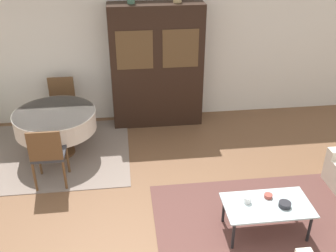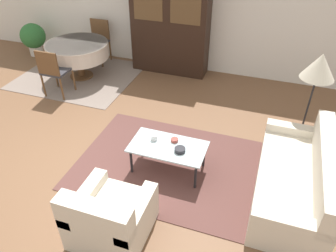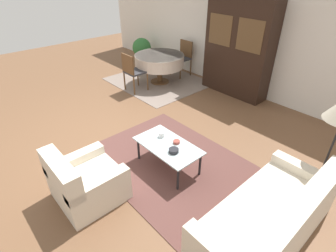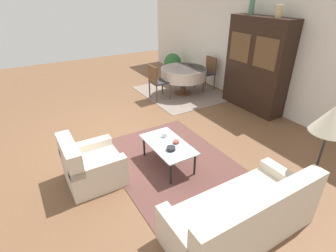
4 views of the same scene
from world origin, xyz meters
name	(u,v)px [view 4 (image 4 of 4)]	position (x,y,z in m)	size (l,w,h in m)	color
ground_plane	(123,138)	(0.00, 0.00, 0.00)	(14.00, 14.00, 0.00)	brown
wall_back	(259,50)	(0.00, 3.63, 1.35)	(10.00, 0.06, 2.70)	silver
area_rug	(173,163)	(1.27, 0.40, 0.01)	(2.67, 1.93, 0.01)	brown
dining_rug	(182,93)	(-1.51, 2.43, 0.01)	(2.36, 2.06, 0.01)	gray
couch	(243,216)	(2.92, 0.36, 0.29)	(0.83, 1.87, 0.80)	beige
armchair	(90,166)	(1.00, -0.93, 0.29)	(0.81, 0.81, 0.77)	beige
coffee_table	(168,146)	(1.25, 0.32, 0.38)	(1.03, 0.57, 0.41)	black
display_cabinet	(257,65)	(0.24, 3.35, 1.08)	(1.58, 0.47, 2.15)	black
dining_table	(184,74)	(-1.43, 2.42, 0.59)	(1.25, 1.25, 0.73)	brown
dining_chair_near	(157,80)	(-1.43, 1.58, 0.54)	(0.44, 0.44, 0.92)	brown
dining_chair_far	(208,71)	(-1.43, 3.27, 0.54)	(0.44, 0.44, 0.92)	brown
floor_lamp	(331,122)	(2.98, 1.61, 1.24)	(0.47, 0.47, 1.46)	black
cup	(165,135)	(1.02, 0.38, 0.46)	(0.09, 0.09, 0.08)	white
bowl	(171,149)	(1.43, 0.26, 0.45)	(0.14, 0.14, 0.06)	#232328
bowl_small	(176,142)	(1.30, 0.44, 0.44)	(0.10, 0.10, 0.04)	#9E4238
vase_tall	(252,7)	(-0.16, 3.35, 2.31)	(0.12, 0.12, 0.32)	#4C7A60
vase_short	(279,11)	(0.59, 3.35, 2.27)	(0.14, 0.14, 0.24)	tan
potted_plant	(173,63)	(-3.07, 3.09, 0.43)	(0.58, 0.58, 0.75)	beige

